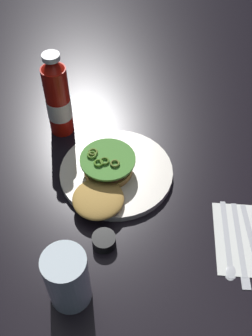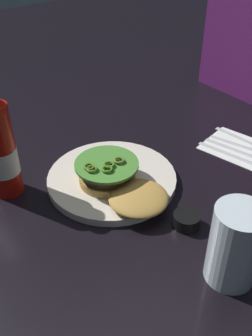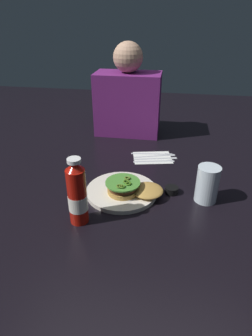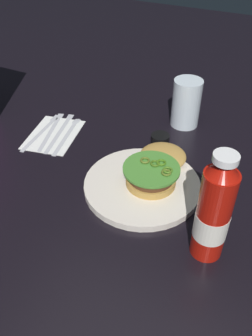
# 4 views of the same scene
# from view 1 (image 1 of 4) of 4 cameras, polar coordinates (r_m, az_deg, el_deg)

# --- Properties ---
(ground_plane) EXTENTS (3.00, 3.00, 0.00)m
(ground_plane) POSITION_cam_1_polar(r_m,az_deg,el_deg) (0.96, 2.21, -3.53)
(ground_plane) COLOR black
(dinner_plate) EXTENTS (0.27, 0.27, 0.02)m
(dinner_plate) POSITION_cam_1_polar(r_m,az_deg,el_deg) (0.99, -1.37, -0.61)
(dinner_plate) COLOR silver
(dinner_plate) RESTS_ON ground_plane
(burger_sandwich) EXTENTS (0.22, 0.13, 0.05)m
(burger_sandwich) POSITION_cam_1_polar(r_m,az_deg,el_deg) (0.94, -3.06, -1.24)
(burger_sandwich) COLOR #B98A40
(burger_sandwich) RESTS_ON dinner_plate
(ketchup_bottle) EXTENTS (0.06, 0.06, 0.23)m
(ketchup_bottle) POSITION_cam_1_polar(r_m,az_deg,el_deg) (1.04, -9.57, 9.54)
(ketchup_bottle) COLOR #AA130A
(ketchup_bottle) RESTS_ON ground_plane
(water_glass) EXTENTS (0.08, 0.08, 0.14)m
(water_glass) POSITION_cam_1_polar(r_m,az_deg,el_deg) (0.78, -8.24, -15.15)
(water_glass) COLOR silver
(water_glass) RESTS_ON ground_plane
(condiment_cup) EXTENTS (0.05, 0.05, 0.03)m
(condiment_cup) POSITION_cam_1_polar(r_m,az_deg,el_deg) (0.87, -3.12, -10.17)
(condiment_cup) COLOR black
(condiment_cup) RESTS_ON ground_plane
(napkin) EXTENTS (0.20, 0.17, 0.00)m
(napkin) POSITION_cam_1_polar(r_m,az_deg,el_deg) (0.92, 16.40, -9.50)
(napkin) COLOR white
(napkin) RESTS_ON ground_plane
(spoon_utensil) EXTENTS (0.19, 0.06, 0.00)m
(spoon_utensil) POSITION_cam_1_polar(r_m,az_deg,el_deg) (0.90, 14.21, -10.97)
(spoon_utensil) COLOR silver
(spoon_utensil) RESTS_ON napkin
(butter_knife) EXTENTS (0.21, 0.06, 0.00)m
(butter_knife) POSITION_cam_1_polar(r_m,az_deg,el_deg) (0.91, 15.86, -10.80)
(butter_knife) COLOR silver
(butter_knife) RESTS_ON napkin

